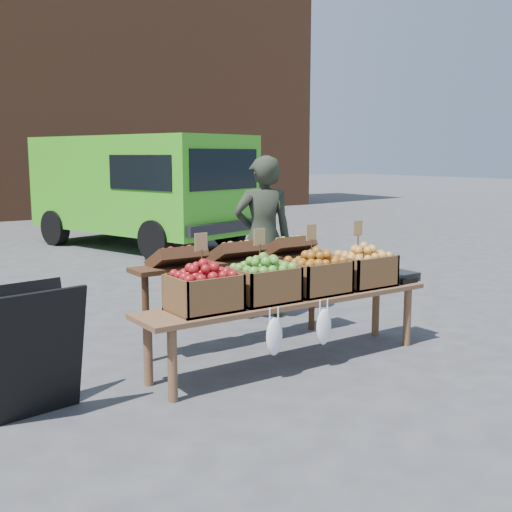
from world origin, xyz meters
TOP-DOWN VIEW (x-y plane):
  - ground at (0.00, 0.00)m, footprint 80.00×80.00m
  - delivery_van at (2.67, 6.66)m, footprint 3.31×5.04m
  - vendor at (1.47, 0.92)m, footprint 0.74×0.61m
  - chalkboard_sign at (-1.31, -0.38)m, footprint 0.63×0.41m
  - back_table at (0.68, 0.23)m, footprint 2.10×0.44m
  - display_bench at (0.75, -0.49)m, footprint 2.70×0.56m
  - crate_golden_apples at (-0.07, -0.49)m, footprint 0.50×0.40m
  - crate_russet_pears at (0.48, -0.49)m, footprint 0.50×0.40m
  - crate_red_apples at (1.03, -0.49)m, footprint 0.50×0.40m
  - crate_green_apples at (1.58, -0.49)m, footprint 0.50×0.40m
  - weighing_scale at (2.00, -0.49)m, footprint 0.34×0.30m

SIDE VIEW (x-z plane):
  - ground at x=0.00m, z-range 0.00..0.00m
  - display_bench at x=0.75m, z-range 0.00..0.57m
  - chalkboard_sign at x=-1.31m, z-range 0.00..0.90m
  - back_table at x=0.68m, z-range 0.00..1.04m
  - weighing_scale at x=2.00m, z-range 0.57..0.65m
  - crate_golden_apples at x=-0.07m, z-range 0.57..0.85m
  - crate_russet_pears at x=0.48m, z-range 0.57..0.85m
  - crate_red_apples at x=1.03m, z-range 0.57..0.85m
  - crate_green_apples at x=1.58m, z-range 0.57..0.85m
  - vendor at x=1.47m, z-range 0.00..1.73m
  - delivery_van at x=2.67m, z-range 0.00..2.08m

